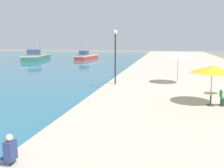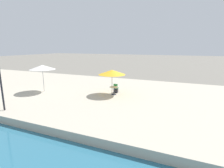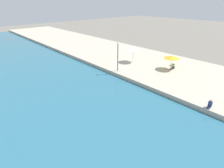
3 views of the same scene
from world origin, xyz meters
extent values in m
cube|color=#BCB29E|center=(8.00, 37.00, 0.29)|extent=(16.00, 90.00, 0.57)
cube|color=#33705B|center=(-21.64, 49.34, 0.61)|extent=(4.94, 10.50, 1.13)
cube|color=silver|center=(-21.64, 49.34, 1.05)|extent=(5.02, 10.61, 0.25)
cube|color=#99754C|center=(-21.64, 49.34, 1.22)|extent=(4.54, 9.66, 0.10)
cube|color=#334C7F|center=(-21.30, 47.61, 1.78)|extent=(2.52, 2.59, 1.02)
cylinder|color=#B7B2A8|center=(-21.64, 49.34, 2.63)|extent=(0.12, 0.12, 2.72)
cube|color=red|center=(-11.94, 53.25, 0.52)|extent=(3.06, 8.06, 0.96)
cube|color=silver|center=(-11.94, 53.25, 0.88)|extent=(3.11, 8.15, 0.25)
cube|color=#99754C|center=(-11.94, 53.25, 1.05)|extent=(2.81, 7.42, 0.10)
cube|color=#334C7F|center=(-12.09, 51.88, 1.53)|extent=(1.73, 1.89, 0.86)
cylinder|color=#B7B2A8|center=(-11.94, 53.25, 2.25)|extent=(0.12, 0.12, 2.31)
cylinder|color=#B7B7B7|center=(7.67, 16.59, 1.59)|extent=(0.06, 0.06, 2.04)
cone|color=yellow|center=(7.67, 16.59, 2.68)|extent=(2.49, 2.49, 0.44)
cylinder|color=#B7B7B7|center=(6.02, 23.30, 1.76)|extent=(0.06, 0.06, 2.37)
cone|color=white|center=(6.02, 23.30, 3.01)|extent=(2.47, 2.47, 0.43)
cylinder|color=#333338|center=(7.66, 16.39, 0.59)|extent=(0.44, 0.44, 0.04)
cylinder|color=#333338|center=(7.66, 16.39, 0.92)|extent=(0.08, 0.08, 0.70)
cylinder|color=beige|center=(7.66, 16.39, 1.29)|extent=(0.80, 0.80, 0.04)
cube|color=#2D2D33|center=(8.40, 16.47, 0.80)|extent=(0.37, 0.37, 0.45)
cube|color=#2D8E42|center=(8.40, 16.47, 1.05)|extent=(0.44, 0.44, 0.06)
cube|color=#2D8E42|center=(8.20, 16.45, 1.28)|extent=(0.10, 0.40, 0.40)
cube|color=#333D5B|center=(0.32, 7.71, 0.65)|extent=(0.41, 0.28, 0.16)
cube|color=navy|center=(0.52, 7.71, 1.04)|extent=(0.26, 0.36, 0.61)
sphere|color=beige|center=(0.52, 7.71, 1.45)|extent=(0.22, 0.22, 0.22)
cylinder|color=#232328|center=(0.84, 21.98, 2.67)|extent=(0.12, 0.12, 4.20)
sphere|color=white|center=(0.84, 21.98, 4.95)|extent=(0.36, 0.36, 0.36)
camera|label=1|loc=(5.08, 1.43, 4.38)|focal=40.00mm
camera|label=2|loc=(-6.94, 10.35, 5.00)|focal=28.00mm
camera|label=3|loc=(-17.56, 3.15, 10.78)|focal=28.00mm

